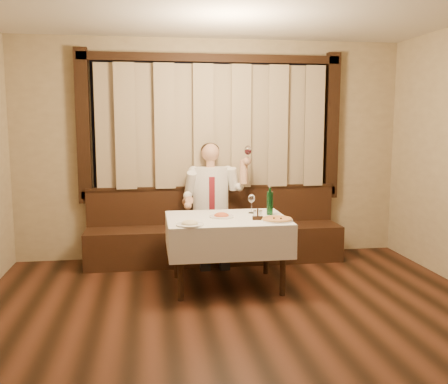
{
  "coord_description": "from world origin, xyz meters",
  "views": [
    {
      "loc": [
        -0.8,
        -3.44,
        1.77
      ],
      "look_at": [
        0.0,
        1.9,
        1.0
      ],
      "focal_mm": 40.0,
      "sensor_mm": 36.0,
      "label": 1
    }
  ],
  "objects": [
    {
      "name": "pasta_cream",
      "position": [
        -0.42,
        1.34,
        0.79
      ],
      "size": [
        0.27,
        0.27,
        0.09
      ],
      "rotation": [
        0.0,
        0.0,
        0.08
      ],
      "color": "white",
      "rests_on": "dining_table"
    },
    {
      "name": "pasta_red",
      "position": [
        -0.05,
        1.72,
        0.79
      ],
      "size": [
        0.26,
        0.26,
        0.09
      ],
      "rotation": [
        0.0,
        0.0,
        0.27
      ],
      "color": "white",
      "rests_on": "dining_table"
    },
    {
      "name": "dining_table",
      "position": [
        0.0,
        1.7,
        0.65
      ],
      "size": [
        1.27,
        0.97,
        0.76
      ],
      "color": "black",
      "rests_on": "ground"
    },
    {
      "name": "room",
      "position": [
        -0.0,
        0.97,
        1.5
      ],
      "size": [
        5.01,
        6.01,
        2.81
      ],
      "color": "black",
      "rests_on": "ground"
    },
    {
      "name": "pizza",
      "position": [
        0.48,
        1.45,
        0.77
      ],
      "size": [
        0.32,
        0.32,
        0.03
      ],
      "rotation": [
        0.0,
        0.0,
        -0.26
      ],
      "color": "white",
      "rests_on": "dining_table"
    },
    {
      "name": "banquette",
      "position": [
        0.0,
        2.72,
        0.31
      ],
      "size": [
        3.2,
        0.61,
        0.94
      ],
      "color": "black",
      "rests_on": "ground"
    },
    {
      "name": "green_bottle",
      "position": [
        0.49,
        1.78,
        0.89
      ],
      "size": [
        0.07,
        0.07,
        0.31
      ],
      "rotation": [
        0.0,
        0.0,
        -0.15
      ],
      "color": "#104C1F",
      "rests_on": "dining_table"
    },
    {
      "name": "cruet_caddy",
      "position": [
        0.3,
        1.53,
        0.8
      ],
      "size": [
        0.11,
        0.07,
        0.12
      ],
      "rotation": [
        0.0,
        0.0,
        -0.15
      ],
      "color": "black",
      "rests_on": "dining_table"
    },
    {
      "name": "seated_man",
      "position": [
        -0.04,
        2.63,
        0.86
      ],
      "size": [
        0.85,
        0.63,
        1.5
      ],
      "color": "black",
      "rests_on": "ground"
    },
    {
      "name": "table_wine_glass",
      "position": [
        0.31,
        1.9,
        0.91
      ],
      "size": [
        0.08,
        0.08,
        0.21
      ],
      "rotation": [
        0.0,
        0.0,
        -0.15
      ],
      "color": "white",
      "rests_on": "dining_table"
    }
  ]
}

